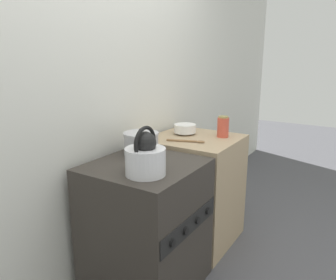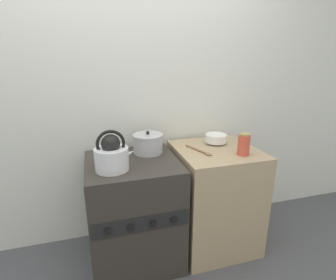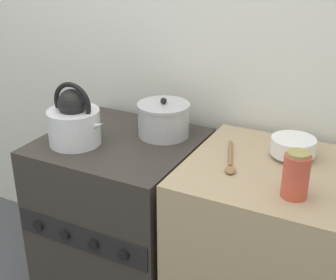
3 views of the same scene
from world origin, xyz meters
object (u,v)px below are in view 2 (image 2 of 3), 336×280
Objects in this scene: cooking_pot at (148,143)px; enamel_bowl at (216,138)px; stove at (134,211)px; kettle at (112,155)px; storage_jar at (244,144)px.

cooking_pot reaches higher than enamel_bowl.
kettle is at bearing -142.45° from stove.
storage_jar is at bearing -3.01° from kettle.
cooking_pot is at bearing 179.23° from enamel_bowl.
storage_jar reaches higher than enamel_bowl.
storage_jar is at bearing -75.45° from enamel_bowl.
enamel_bowl is (0.72, 0.13, 0.48)m from stove.
stove is 3.05× the size of kettle.
enamel_bowl is (0.86, 0.24, -0.03)m from kettle.
enamel_bowl reaches higher than stove.
stove is 4.79× the size of enamel_bowl.
kettle reaches higher than enamel_bowl.
storage_jar is (0.64, -0.30, 0.03)m from cooking_pot.
cooking_pot reaches higher than stove.
cooking_pot is at bearing 155.17° from storage_jar.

